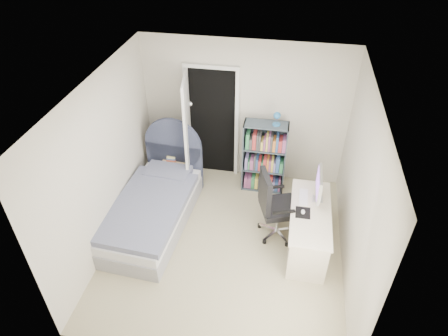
% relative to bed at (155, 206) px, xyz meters
% --- Properties ---
extents(room_shell, '(3.50, 3.70, 2.60)m').
position_rel_bed_xyz_m(room_shell, '(1.17, -0.30, 0.95)').
color(room_shell, gray).
rests_on(room_shell, ground).
extents(door, '(0.92, 0.82, 2.06)m').
position_rel_bed_xyz_m(door, '(0.41, 1.21, 0.74)').
color(door, black).
rests_on(door, ground).
extents(bed, '(1.14, 2.21, 1.32)m').
position_rel_bed_xyz_m(bed, '(0.00, 0.00, 0.00)').
color(bed, gray).
rests_on(bed, ground).
extents(nightstand, '(0.41, 0.41, 0.60)m').
position_rel_bed_xyz_m(nightstand, '(0.05, 1.01, 0.10)').
color(nightstand, '#DEBD88').
rests_on(nightstand, ground).
extents(floor_lamp, '(0.21, 0.21, 1.50)m').
position_rel_bed_xyz_m(floor_lamp, '(0.27, 1.30, 0.31)').
color(floor_lamp, silver).
rests_on(floor_lamp, ground).
extents(bookcase, '(0.72, 0.31, 1.52)m').
position_rel_bed_xyz_m(bookcase, '(1.59, 1.14, 0.31)').
color(bookcase, '#3D4A54').
rests_on(bookcase, ground).
extents(desk, '(0.56, 1.40, 1.15)m').
position_rel_bed_xyz_m(desk, '(2.36, -0.10, 0.08)').
color(desk, beige).
rests_on(desk, ground).
extents(office_chair, '(0.65, 0.66, 1.15)m').
position_rel_bed_xyz_m(office_chair, '(1.82, 0.03, 0.34)').
color(office_chair, silver).
rests_on(office_chair, ground).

